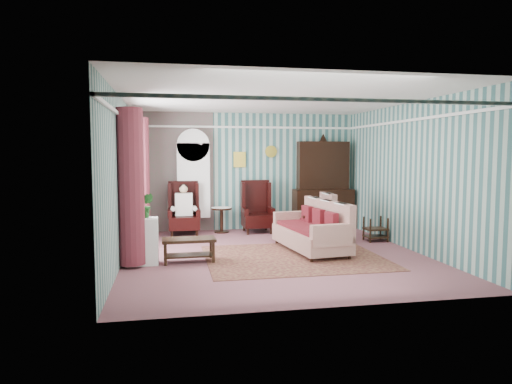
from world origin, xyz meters
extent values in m
plane|color=#824C55|center=(0.00, 0.00, 0.00)|extent=(6.00, 6.00, 0.00)
cube|color=#3A6A69|center=(0.00, 3.00, 1.45)|extent=(5.50, 0.02, 2.90)
cube|color=#3A6A69|center=(0.00, -3.00, 1.45)|extent=(5.50, 0.02, 2.90)
cube|color=#3A6A69|center=(-2.75, 0.00, 1.45)|extent=(0.02, 6.00, 2.90)
cube|color=#3A6A69|center=(2.75, 0.00, 1.45)|extent=(0.02, 6.00, 2.90)
cube|color=white|center=(0.00, 0.00, 2.90)|extent=(5.50, 6.00, 0.02)
cube|color=#8E485F|center=(-1.80, 2.99, 1.45)|extent=(1.90, 0.01, 2.90)
cube|color=white|center=(0.00, 0.00, 2.55)|extent=(5.50, 6.00, 0.05)
cube|color=white|center=(-2.72, 0.60, 1.55)|extent=(0.04, 1.50, 1.90)
cylinder|color=maroon|center=(-2.55, -0.45, 1.35)|extent=(0.44, 0.44, 2.60)
cylinder|color=maroon|center=(-2.55, 1.65, 1.35)|extent=(0.44, 0.44, 2.60)
cube|color=gold|center=(-0.20, 2.97, 1.75)|extent=(0.30, 0.03, 0.38)
cube|color=silver|center=(-1.35, 2.84, 1.12)|extent=(0.80, 0.28, 2.24)
cube|color=black|center=(1.90, 2.72, 1.18)|extent=(1.50, 0.56, 2.36)
cube|color=black|center=(-1.60, 2.45, 0.62)|extent=(0.76, 0.80, 1.25)
cube|color=black|center=(0.15, 2.45, 0.62)|extent=(0.76, 0.80, 1.25)
cylinder|color=black|center=(-0.70, 2.60, 0.30)|extent=(0.50, 0.50, 0.60)
cube|color=black|center=(2.47, 0.90, 0.27)|extent=(0.45, 0.38, 0.54)
cube|color=white|center=(-2.40, -0.30, 0.40)|extent=(0.55, 0.35, 0.80)
cube|color=#551C23|center=(0.30, -0.30, 0.01)|extent=(3.20, 2.60, 0.01)
cube|color=#C1BB95|center=(0.77, 0.20, 0.54)|extent=(1.32, 2.11, 1.07)
cube|color=beige|center=(1.14, 1.14, 0.51)|extent=(0.90, 0.86, 1.02)
cube|color=black|center=(-1.60, -0.27, 0.21)|extent=(0.94, 0.48, 0.42)
imported|color=#1E5119|center=(-2.47, -0.41, 1.00)|extent=(0.45, 0.43, 0.40)
imported|color=#204D18|center=(-2.32, -0.22, 1.01)|extent=(0.25, 0.21, 0.42)
imported|color=#1C4A17|center=(-2.43, -0.22, 1.00)|extent=(0.28, 0.28, 0.40)
camera|label=1|loc=(-1.91, -8.24, 1.91)|focal=32.00mm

